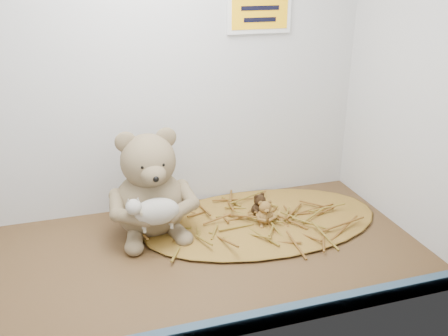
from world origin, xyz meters
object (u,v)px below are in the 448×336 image
object	(u,v)px
mini_teddy_tan	(265,211)
mini_teddy_brown	(259,204)
main_teddy	(149,183)
toy_lamb	(157,212)

from	to	relation	value
mini_teddy_tan	mini_teddy_brown	world-z (taller)	same
main_teddy	mini_teddy_tan	size ratio (longest dim) A/B	4.13
main_teddy	mini_teddy_brown	bearing A→B (deg)	-5.91
toy_lamb	mini_teddy_tan	xyz separation A→B (cm)	(29.51, 3.53, -6.16)
mini_teddy_tan	main_teddy	bearing A→B (deg)	171.64
toy_lamb	mini_teddy_brown	bearing A→B (deg)	15.20
toy_lamb	mini_teddy_tan	world-z (taller)	toy_lamb
main_teddy	mini_teddy_tan	xyz separation A→B (cm)	(29.51, -6.59, -9.42)
main_teddy	mini_teddy_brown	distance (cm)	31.19
main_teddy	mini_teddy_brown	size ratio (longest dim) A/B	4.18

